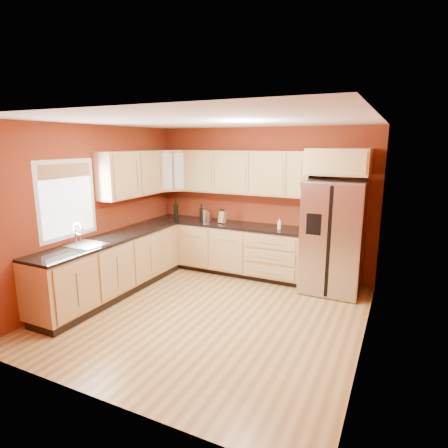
{
  "coord_description": "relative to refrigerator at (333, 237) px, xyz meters",
  "views": [
    {
      "loc": [
        2.28,
        -4.24,
        2.33
      ],
      "look_at": [
        -0.2,
        0.9,
        1.09
      ],
      "focal_mm": 30.0,
      "sensor_mm": 36.0,
      "label": 1
    }
  ],
  "objects": [
    {
      "name": "knife_block",
      "position": [
        -1.96,
        0.05,
        0.14
      ],
      "size": [
        0.12,
        0.11,
        0.21
      ],
      "primitive_type": "cube",
      "rotation": [
        0.0,
        0.0,
        -0.16
      ],
      "color": "#A68050",
      "rests_on": "countertop_back"
    },
    {
      "name": "floor",
      "position": [
        -1.35,
        -1.62,
        -0.89
      ],
      "size": [
        4.0,
        4.0,
        0.0
      ],
      "primitive_type": "plane",
      "color": "olive",
      "rests_on": "ground"
    },
    {
      "name": "refrigerator",
      "position": [
        0.0,
        0.0,
        0.0
      ],
      "size": [
        0.9,
        0.75,
        1.78
      ],
      "primitive_type": "cube",
      "color": "#ADADB2",
      "rests_on": "floor"
    },
    {
      "name": "wall_back",
      "position": [
        -1.35,
        0.38,
        0.41
      ],
      "size": [
        4.0,
        0.04,
        2.6
      ],
      "primitive_type": "cube",
      "color": "maroon",
      "rests_on": "floor"
    },
    {
      "name": "soap_dispenser",
      "position": [
        -0.89,
        0.02,
        0.12
      ],
      "size": [
        0.08,
        0.08,
        0.17
      ],
      "primitive_type": "cylinder",
      "rotation": [
        0.0,
        0.0,
        -0.42
      ],
      "color": "white",
      "rests_on": "countertop_back"
    },
    {
      "name": "wall_right",
      "position": [
        0.65,
        -1.62,
        0.41
      ],
      "size": [
        0.04,
        4.0,
        2.6
      ],
      "primitive_type": "cube",
      "color": "maroon",
      "rests_on": "floor"
    },
    {
      "name": "canister_left",
      "position": [
        -2.27,
        0.09,
        0.12
      ],
      "size": [
        0.11,
        0.11,
        0.18
      ],
      "primitive_type": "cylinder",
      "rotation": [
        0.0,
        0.0,
        -0.03
      ],
      "color": "#ADADB2",
      "rests_on": "countertop_back"
    },
    {
      "name": "countertop_left",
      "position": [
        -3.04,
        -1.62,
        0.01
      ],
      "size": [
        0.62,
        2.8,
        0.04
      ],
      "primitive_type": "cube",
      "color": "black",
      "rests_on": "base_cabinets_left"
    },
    {
      "name": "wall_left",
      "position": [
        -3.35,
        -1.62,
        0.41
      ],
      "size": [
        0.04,
        4.0,
        2.6
      ],
      "primitive_type": "cube",
      "color": "maroon",
      "rests_on": "floor"
    },
    {
      "name": "corner_upper_cabinet",
      "position": [
        -3.02,
        0.04,
        0.94
      ],
      "size": [
        0.67,
        0.67,
        0.75
      ],
      "primitive_type": "cube",
      "rotation": [
        0.0,
        0.0,
        0.79
      ],
      "color": "tan",
      "rests_on": "wall_back"
    },
    {
      "name": "wall_front",
      "position": [
        -1.35,
        -3.62,
        0.41
      ],
      "size": [
        4.0,
        0.04,
        2.6
      ],
      "primitive_type": "cube",
      "color": "maroon",
      "rests_on": "floor"
    },
    {
      "name": "window",
      "position": [
        -3.33,
        -2.12,
        0.66
      ],
      "size": [
        0.03,
        0.9,
        1.0
      ],
      "primitive_type": "cube",
      "color": "white",
      "rests_on": "wall_left"
    },
    {
      "name": "wine_bottle_a",
      "position": [
        -2.43,
        0.12,
        0.18
      ],
      "size": [
        0.08,
        0.08,
        0.31
      ],
      "primitive_type": null,
      "rotation": [
        0.0,
        0.0,
        0.21
      ],
      "color": "black",
      "rests_on": "countertop_back"
    },
    {
      "name": "wine_bottle_b",
      "position": [
        -2.95,
        0.06,
        0.22
      ],
      "size": [
        0.1,
        0.1,
        0.37
      ],
      "primitive_type": null,
      "rotation": [
        0.0,
        0.0,
        0.16
      ],
      "color": "black",
      "rests_on": "countertop_back"
    },
    {
      "name": "base_cabinets_back",
      "position": [
        -1.9,
        0.07,
        -0.45
      ],
      "size": [
        2.9,
        0.6,
        0.88
      ],
      "primitive_type": "cube",
      "color": "tan",
      "rests_on": "floor"
    },
    {
      "name": "canister_right",
      "position": [
        -2.31,
        0.07,
        0.14
      ],
      "size": [
        0.16,
        0.16,
        0.21
      ],
      "primitive_type": "cylinder",
      "rotation": [
        0.0,
        0.0,
        -0.23
      ],
      "color": "#ADADB2",
      "rests_on": "countertop_back"
    },
    {
      "name": "upper_cabinets_left",
      "position": [
        -3.19,
        -0.9,
        0.94
      ],
      "size": [
        0.33,
        1.35,
        0.75
      ],
      "primitive_type": "cube",
      "color": "tan",
      "rests_on": "wall_left"
    },
    {
      "name": "upper_cabinets_back",
      "position": [
        -1.6,
        0.21,
        0.94
      ],
      "size": [
        2.3,
        0.33,
        0.75
      ],
      "primitive_type": "cube",
      "color": "tan",
      "rests_on": "wall_back"
    },
    {
      "name": "sink_faucet",
      "position": [
        -3.04,
        -2.12,
        0.18
      ],
      "size": [
        0.5,
        0.42,
        0.3
      ],
      "primitive_type": null,
      "color": "silver",
      "rests_on": "countertop_left"
    },
    {
      "name": "countertop_back",
      "position": [
        -1.9,
        0.06,
        0.01
      ],
      "size": [
        2.9,
        0.62,
        0.04
      ],
      "primitive_type": "cube",
      "color": "black",
      "rests_on": "base_cabinets_back"
    },
    {
      "name": "ceiling",
      "position": [
        -1.35,
        -1.62,
        1.71
      ],
      "size": [
        4.0,
        4.0,
        0.0
      ],
      "primitive_type": "plane",
      "color": "silver",
      "rests_on": "wall_back"
    },
    {
      "name": "over_fridge_cabinet",
      "position": [
        0.0,
        0.07,
        1.16
      ],
      "size": [
        0.92,
        0.6,
        0.4
      ],
      "primitive_type": "cube",
      "color": "tan",
      "rests_on": "wall_back"
    },
    {
      "name": "base_cabinets_left",
      "position": [
        -3.05,
        -1.62,
        -0.45
      ],
      "size": [
        0.6,
        2.8,
        0.88
      ],
      "primitive_type": "cube",
      "color": "tan",
      "rests_on": "floor"
    }
  ]
}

